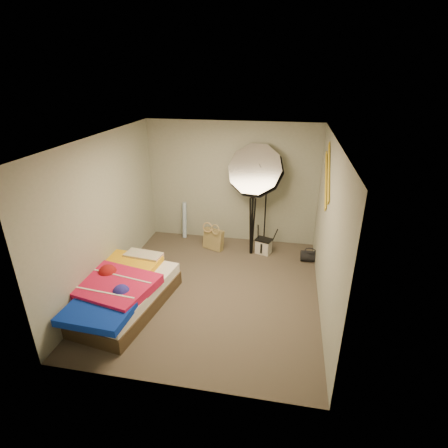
% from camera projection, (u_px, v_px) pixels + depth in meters
% --- Properties ---
extents(floor, '(4.00, 4.00, 0.00)m').
position_uv_depth(floor, '(212.00, 289.00, 5.88)').
color(floor, '#4B4238').
rests_on(floor, ground).
extents(ceiling, '(4.00, 4.00, 0.00)m').
position_uv_depth(ceiling, '(209.00, 139.00, 4.87)').
color(ceiling, silver).
rests_on(ceiling, wall_back).
extents(wall_back, '(3.50, 0.00, 3.50)m').
position_uv_depth(wall_back, '(232.00, 183.00, 7.17)').
color(wall_back, '#979C8D').
rests_on(wall_back, floor).
extents(wall_front, '(3.50, 0.00, 3.50)m').
position_uv_depth(wall_front, '(168.00, 297.00, 3.57)').
color(wall_front, '#979C8D').
rests_on(wall_front, floor).
extents(wall_left, '(0.00, 4.00, 4.00)m').
position_uv_depth(wall_left, '(105.00, 213.00, 5.67)').
color(wall_left, '#979C8D').
rests_on(wall_left, floor).
extents(wall_right, '(0.00, 4.00, 4.00)m').
position_uv_depth(wall_right, '(328.00, 230.00, 5.08)').
color(wall_right, '#979C8D').
rests_on(wall_right, floor).
extents(tote_bag, '(0.46, 0.33, 0.44)m').
position_uv_depth(tote_bag, '(213.00, 239.00, 7.14)').
color(tote_bag, '#9A8855').
rests_on(tote_bag, floor).
extents(wrapping_roll, '(0.10, 0.23, 0.78)m').
position_uv_depth(wrapping_roll, '(184.00, 220.00, 7.60)').
color(wrapping_roll, '#5687C1').
rests_on(wrapping_roll, floor).
extents(camera_case, '(0.34, 0.29, 0.29)m').
position_uv_depth(camera_case, '(264.00, 247.00, 6.99)').
color(camera_case, beige).
rests_on(camera_case, floor).
extents(duffel_bag, '(0.35, 0.22, 0.21)m').
position_uv_depth(duffel_bag, '(310.00, 256.00, 6.71)').
color(duffel_bag, black).
rests_on(duffel_bag, floor).
extents(wall_stripe_upper, '(0.02, 0.91, 0.78)m').
position_uv_depth(wall_stripe_upper, '(329.00, 172.00, 5.34)').
color(wall_stripe_upper, gold).
rests_on(wall_stripe_upper, wall_right).
extents(wall_stripe_lower, '(0.02, 0.91, 0.78)m').
position_uv_depth(wall_stripe_lower, '(326.00, 180.00, 5.64)').
color(wall_stripe_lower, gold).
rests_on(wall_stripe_lower, wall_right).
extents(bed, '(1.52, 2.06, 0.53)m').
position_uv_depth(bed, '(118.00, 291.00, 5.36)').
color(bed, '#453423').
rests_on(bed, floor).
extents(photo_umbrella, '(1.39, 1.08, 2.26)m').
position_uv_depth(photo_umbrella, '(256.00, 172.00, 6.62)').
color(photo_umbrella, black).
rests_on(photo_umbrella, floor).
extents(camera_tripod, '(0.09, 0.09, 1.31)m').
position_uv_depth(camera_tripod, '(252.00, 219.00, 6.73)').
color(camera_tripod, black).
rests_on(camera_tripod, floor).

